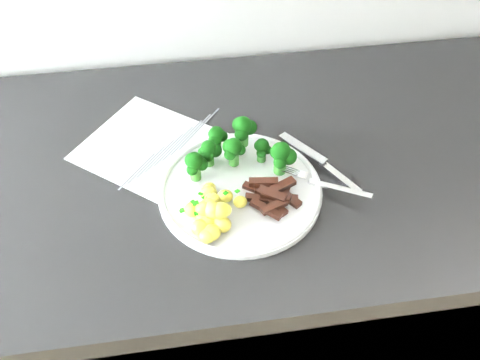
# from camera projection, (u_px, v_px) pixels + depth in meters

# --- Properties ---
(counter) EXTENTS (2.46, 0.62, 0.92)m
(counter) POSITION_uv_depth(u_px,v_px,m) (222.00, 305.00, 1.26)
(counter) COLOR black
(counter) RESTS_ON ground
(recipe_paper) EXTENTS (0.35, 0.33, 0.00)m
(recipe_paper) POSITION_uv_depth(u_px,v_px,m) (164.00, 153.00, 0.94)
(recipe_paper) COLOR silver
(recipe_paper) RESTS_ON counter
(plate) EXTENTS (0.27, 0.27, 0.02)m
(plate) POSITION_uv_depth(u_px,v_px,m) (240.00, 189.00, 0.87)
(plate) COLOR white
(plate) RESTS_ON counter
(broccoli) EXTENTS (0.18, 0.11, 0.07)m
(broccoli) POSITION_uv_depth(u_px,v_px,m) (237.00, 147.00, 0.88)
(broccoli) COLOR #2A6720
(broccoli) RESTS_ON plate
(potatoes) EXTENTS (0.11, 0.12, 0.04)m
(potatoes) POSITION_uv_depth(u_px,v_px,m) (212.00, 212.00, 0.82)
(potatoes) COLOR #ECD852
(potatoes) RESTS_ON plate
(beef_strips) EXTENTS (0.09, 0.09, 0.02)m
(beef_strips) POSITION_uv_depth(u_px,v_px,m) (273.00, 195.00, 0.85)
(beef_strips) COLOR black
(beef_strips) RESTS_ON plate
(fork) EXTENTS (0.14, 0.10, 0.01)m
(fork) POSITION_uv_depth(u_px,v_px,m) (327.00, 184.00, 0.87)
(fork) COLOR silver
(fork) RESTS_ON plate
(knife) EXTENTS (0.11, 0.16, 0.02)m
(knife) POSITION_uv_depth(u_px,v_px,m) (329.00, 169.00, 0.90)
(knife) COLOR silver
(knife) RESTS_ON plate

